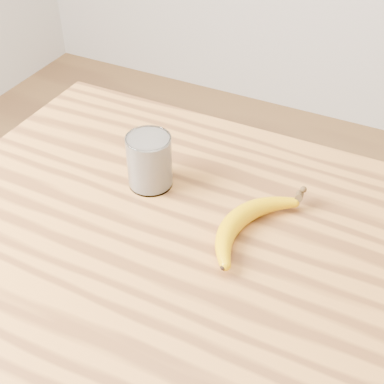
% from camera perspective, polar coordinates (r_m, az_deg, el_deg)
% --- Properties ---
extents(room, '(4.04, 4.04, 2.70)m').
position_cam_1_polar(room, '(0.71, 4.42, 19.60)').
color(room, brown).
rests_on(room, ground).
extents(table, '(1.20, 0.80, 0.90)m').
position_cam_1_polar(table, '(1.07, 2.84, -11.03)').
color(table, '#B67533').
rests_on(table, ground).
extents(smoothie_glass, '(0.09, 0.09, 0.11)m').
position_cam_1_polar(smoothie_glass, '(1.07, -4.56, 3.31)').
color(smoothie_glass, white).
rests_on(smoothie_glass, table).
extents(banana, '(0.19, 0.34, 0.04)m').
position_cam_1_polar(banana, '(1.00, 4.89, -2.81)').
color(banana, '#D59B00').
rests_on(banana, table).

